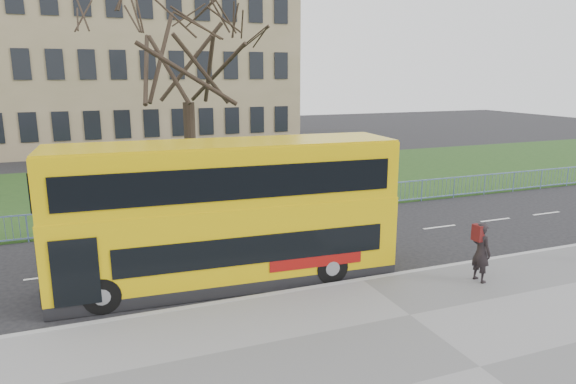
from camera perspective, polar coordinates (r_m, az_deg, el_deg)
The scene contains 9 objects.
ground at distance 17.54m, azimuth 5.69°, elevation -8.17°, with size 120.00×120.00×0.00m, color black.
pavement at distance 12.49m, azimuth 20.52°, elevation -17.94°, with size 80.00×10.50×0.12m, color slate.
kerb at distance 16.25m, azimuth 8.19°, elevation -9.74°, with size 80.00×0.20×0.14m, color #98989B.
grass_verge at distance 30.46m, azimuth -6.53°, elevation 1.01°, with size 80.00×15.40×0.08m, color #1C3B15.
guard_railing at distance 23.16m, azimuth -1.66°, elevation -1.43°, with size 40.00×0.12×1.10m, color #6580B4, non-canonical shape.
bare_tree at distance 24.96m, azimuth -11.10°, elevation 11.92°, with size 8.22×8.22×11.75m, color black, non-canonical shape.
civic_building at distance 49.61m, azimuth -18.86°, elevation 13.10°, with size 30.00×15.00×14.00m, color #877755.
yellow_bus at distance 15.60m, azimuth -6.81°, elevation -1.97°, with size 10.40×3.01×4.31m.
pedestrian at distance 16.70m, azimuth 20.66°, elevation -6.27°, with size 0.68×0.44×1.85m, color black.
Camera 1 is at (-7.50, -14.54, 6.31)m, focal length 32.00 mm.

